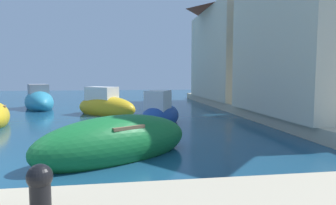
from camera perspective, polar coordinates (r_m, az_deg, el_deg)
quay_promenade at (r=6.49m, az=-3.89°, el=-12.07°), size 44.00×32.00×0.50m
moored_boat_0 at (r=21.51m, az=-23.69°, el=0.33°), size 3.20×4.76×1.98m
moored_boat_2 at (r=13.02m, az=-1.55°, el=-2.55°), size 2.81×3.81×1.82m
moored_boat_6 at (r=16.98m, az=-12.02°, el=-0.68°), size 4.05×3.76×1.87m
moored_boat_7 at (r=8.01m, az=-9.85°, el=-7.64°), size 4.70×3.78×1.46m
waterfront_building_main at (r=15.51m, az=29.08°, el=15.28°), size 6.73×7.68×9.02m
waterfront_building_annex at (r=23.68m, az=14.58°, el=10.42°), size 6.56×9.75×7.73m
mooring_bollard at (r=3.87m, az=-23.52°, el=-14.93°), size 0.30×0.30×0.65m
quayside_tree at (r=19.86m, az=13.50°, el=7.48°), size 2.28×2.28×3.69m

